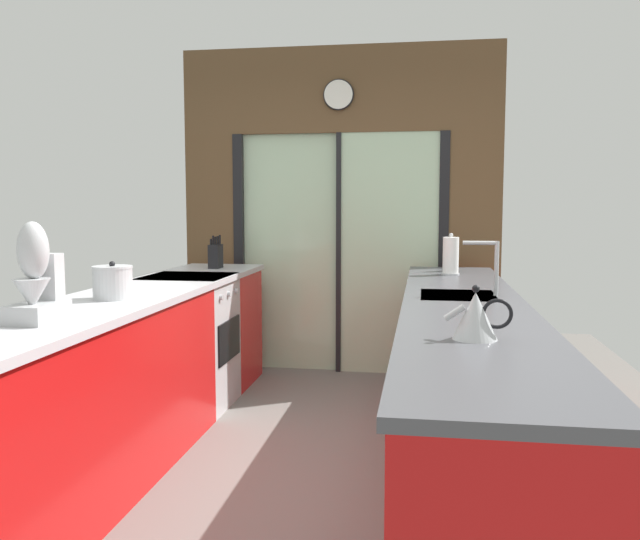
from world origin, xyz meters
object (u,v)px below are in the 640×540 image
oven_range (189,342)px  stand_mixer (36,284)px  knife_block (216,256)px  kettle (476,315)px  soap_bottle (449,259)px  paper_towel_roll (451,256)px  stock_pot (113,282)px

oven_range → stand_mixer: (0.02, -1.82, 0.63)m
oven_range → stand_mixer: 1.93m
knife_block → kettle: knife_block is taller
kettle → soap_bottle: soap_bottle is taller
paper_towel_roll → kettle: bearing=-89.9°
stock_pot → paper_towel_roll: 2.33m
stand_mixer → paper_towel_roll: 2.82m
stock_pot → oven_range: bearing=90.9°
oven_range → knife_block: 0.80m
stock_pot → knife_block: bearing=90.0°
stock_pot → soap_bottle: bearing=44.7°
knife_block → stock_pot: (-0.00, -1.71, -0.01)m
knife_block → soap_bottle: 1.78m
knife_block → kettle: size_ratio=1.05×
oven_range → knife_block: knife_block is taller
soap_bottle → stock_pot: bearing=-135.3°
soap_bottle → paper_towel_roll: paper_towel_roll is taller
knife_block → paper_towel_roll: bearing=-6.8°
knife_block → paper_towel_roll: size_ratio=0.88×
stock_pot → paper_towel_roll: (1.78, 1.50, 0.04)m
paper_towel_roll → stock_pot: bearing=-139.8°
oven_range → stand_mixer: size_ratio=2.19×
kettle → paper_towel_roll: paper_towel_roll is taller
knife_block → stock_pot: knife_block is taller
kettle → soap_bottle: size_ratio=1.16×
stand_mixer → stock_pot: 0.68m
oven_range → knife_block: bearing=88.1°
soap_bottle → paper_towel_roll: bearing=-90.0°
stand_mixer → stock_pot: size_ratio=2.04×
paper_towel_roll → oven_range: bearing=-168.7°
knife_block → soap_bottle: bearing=1.5°
knife_block → soap_bottle: (1.78, 0.05, -0.01)m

